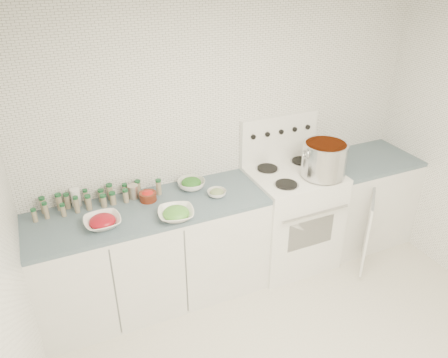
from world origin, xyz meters
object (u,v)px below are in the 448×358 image
stock_pot (324,158)px  bowl_tomato (102,221)px  stove (290,214)px  bowl_snowpea (176,213)px

stock_pot → bowl_tomato: 1.87m
stove → bowl_snowpea: 1.25m
bowl_tomato → bowl_snowpea: bearing=-12.9°
stock_pot → bowl_tomato: stock_pot is taller
bowl_tomato → bowl_snowpea: size_ratio=0.84×
stock_pot → bowl_snowpea: (-1.34, -0.06, -0.16)m
stove → bowl_tomato: (-1.67, -0.10, 0.44)m
stove → stock_pot: bearing=-40.5°
stove → bowl_snowpea: stove is taller
stove → stock_pot: size_ratio=3.41×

